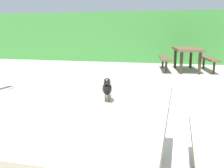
% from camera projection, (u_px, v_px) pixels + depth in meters
% --- Properties ---
extents(hedge_wall, '(28.00, 1.49, 2.06)m').
position_uv_depth(hedge_wall, '(173.00, 37.00, 10.66)').
color(hedge_wall, '#387A33').
rests_on(hedge_wall, ground).
extents(picnic_table_foreground, '(1.71, 1.81, 0.74)m').
position_uv_depth(picnic_table_foreground, '(113.00, 129.00, 1.84)').
color(picnic_table_foreground, gray).
rests_on(picnic_table_foreground, ground).
extents(bird_grackle, '(0.12, 0.28, 0.18)m').
position_uv_depth(bird_grackle, '(107.00, 88.00, 1.84)').
color(bird_grackle, black).
rests_on(bird_grackle, picnic_table_foreground).
extents(picnic_table_mid_right, '(1.88, 1.91, 0.74)m').
position_uv_depth(picnic_table_mid_right, '(187.00, 54.00, 8.19)').
color(picnic_table_mid_right, brown).
rests_on(picnic_table_mid_right, ground).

